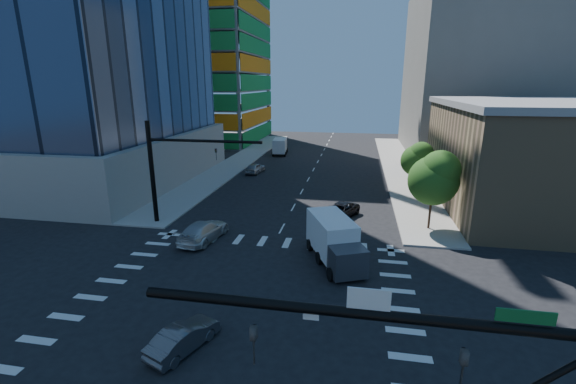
# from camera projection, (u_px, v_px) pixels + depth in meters

# --- Properties ---
(ground) EXTENTS (160.00, 160.00, 0.00)m
(ground) POSITION_uv_depth(u_px,v_px,m) (242.00, 303.00, 22.15)
(ground) COLOR black
(ground) RESTS_ON ground
(road_markings) EXTENTS (20.00, 20.00, 0.01)m
(road_markings) POSITION_uv_depth(u_px,v_px,m) (242.00, 303.00, 22.15)
(road_markings) COLOR silver
(road_markings) RESTS_ON ground
(sidewalk_ne) EXTENTS (5.00, 60.00, 0.15)m
(sidewalk_ne) POSITION_uv_depth(u_px,v_px,m) (399.00, 167.00, 57.84)
(sidewalk_ne) COLOR gray
(sidewalk_ne) RESTS_ON ground
(sidewalk_nw) EXTENTS (5.00, 60.00, 0.15)m
(sidewalk_nw) POSITION_uv_depth(u_px,v_px,m) (240.00, 161.00, 62.12)
(sidewalk_nw) COLOR gray
(sidewalk_nw) RESTS_ON ground
(construction_building) EXTENTS (25.16, 34.50, 70.60)m
(construction_building) POSITION_uv_depth(u_px,v_px,m) (197.00, 20.00, 78.71)
(construction_building) COLOR gray
(construction_building) RESTS_ON ground
(commercial_building) EXTENTS (20.50, 22.50, 10.60)m
(commercial_building) POSITION_uv_depth(u_px,v_px,m) (555.00, 157.00, 37.23)
(commercial_building) COLOR #937955
(commercial_building) RESTS_ON ground
(bg_building_ne) EXTENTS (24.00, 30.00, 28.00)m
(bg_building_ne) POSITION_uv_depth(u_px,v_px,m) (485.00, 72.00, 65.74)
(bg_building_ne) COLOR #67635D
(bg_building_ne) RESTS_ON ground
(signal_mast_nw) EXTENTS (10.20, 0.40, 9.00)m
(signal_mast_nw) POSITION_uv_depth(u_px,v_px,m) (167.00, 164.00, 33.24)
(signal_mast_nw) COLOR black
(signal_mast_nw) RESTS_ON sidewalk_nw
(tree_south) EXTENTS (4.16, 4.16, 6.82)m
(tree_south) POSITION_uv_depth(u_px,v_px,m) (435.00, 177.00, 31.86)
(tree_south) COLOR #382316
(tree_south) RESTS_ON sidewalk_ne
(tree_north) EXTENTS (3.54, 3.52, 5.78)m
(tree_north) POSITION_uv_depth(u_px,v_px,m) (418.00, 159.00, 43.36)
(tree_north) COLOR #382316
(tree_north) RESTS_ON sidewalk_ne
(car_nb_far) EXTENTS (4.01, 5.31, 1.34)m
(car_nb_far) POSITION_uv_depth(u_px,v_px,m) (340.00, 211.00, 36.03)
(car_nb_far) COLOR black
(car_nb_far) RESTS_ON ground
(car_sb_near) EXTENTS (2.99, 5.72, 1.58)m
(car_sb_near) POSITION_uv_depth(u_px,v_px,m) (203.00, 231.00, 30.86)
(car_sb_near) COLOR silver
(car_sb_near) RESTS_ON ground
(car_sb_mid) EXTENTS (2.20, 4.39, 1.44)m
(car_sb_mid) POSITION_uv_depth(u_px,v_px,m) (255.00, 168.00, 53.90)
(car_sb_mid) COLOR #9B9EA2
(car_sb_mid) RESTS_ON ground
(car_sb_cross) EXTENTS (2.64, 4.05, 1.26)m
(car_sb_cross) POSITION_uv_depth(u_px,v_px,m) (184.00, 337.00, 18.19)
(car_sb_cross) COLOR #4C4C51
(car_sb_cross) RESTS_ON ground
(box_truck_near) EXTENTS (4.67, 6.44, 3.11)m
(box_truck_near) POSITION_uv_depth(u_px,v_px,m) (336.00, 245.00, 26.66)
(box_truck_near) COLOR black
(box_truck_near) RESTS_ON ground
(box_truck_far) EXTENTS (2.80, 5.57, 2.82)m
(box_truck_far) POSITION_uv_depth(u_px,v_px,m) (280.00, 147.00, 67.96)
(box_truck_far) COLOR black
(box_truck_far) RESTS_ON ground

